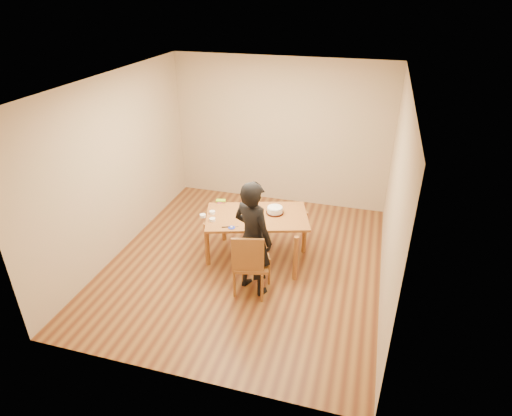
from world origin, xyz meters
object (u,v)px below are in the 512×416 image
(dining_table, at_px, (257,217))
(dining_chair, at_px, (252,263))
(person, at_px, (253,238))
(cake, at_px, (275,210))
(cake_plate, at_px, (275,213))

(dining_table, bearing_deg, dining_chair, -96.30)
(dining_chair, xyz_separation_m, person, (0.00, 0.05, 0.37))
(dining_table, distance_m, dining_chair, 0.84)
(dining_table, height_order, dining_chair, dining_table)
(cake, bearing_deg, dining_chair, -95.40)
(dining_table, height_order, cake_plate, cake_plate)
(cake_plate, distance_m, person, 0.88)
(dining_chair, height_order, cake_plate, cake_plate)
(dining_chair, bearing_deg, cake, 71.17)
(dining_table, height_order, person, person)
(dining_chair, bearing_deg, person, 76.57)
(cake_plate, height_order, person, person)
(dining_table, xyz_separation_m, dining_chair, (0.15, -0.78, -0.28))
(cake, bearing_deg, cake_plate, 0.00)
(dining_table, distance_m, person, 0.75)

